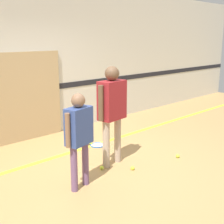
# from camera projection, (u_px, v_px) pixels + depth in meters

# --- Properties ---
(ground_plane) EXTENTS (16.00, 16.00, 0.00)m
(ground_plane) POSITION_uv_depth(u_px,v_px,m) (103.00, 168.00, 5.09)
(ground_plane) COLOR tan
(wall_back) EXTENTS (16.00, 0.07, 3.20)m
(wall_back) POSITION_uv_depth(u_px,v_px,m) (28.00, 62.00, 6.27)
(wall_back) COLOR beige
(wall_back) RESTS_ON ground_plane
(floor_stripe) EXTENTS (14.40, 0.10, 0.01)m
(floor_stripe) POSITION_uv_depth(u_px,v_px,m) (69.00, 153.00, 5.74)
(floor_stripe) COLOR yellow
(floor_stripe) RESTS_ON ground_plane
(person_instructor) EXTENTS (0.62, 0.31, 1.64)m
(person_instructor) POSITION_uv_depth(u_px,v_px,m) (112.00, 105.00, 5.00)
(person_instructor) COLOR tan
(person_instructor) RESTS_ON ground_plane
(person_student_left) EXTENTS (0.51, 0.28, 1.36)m
(person_student_left) POSITION_uv_depth(u_px,v_px,m) (79.00, 131.00, 4.24)
(person_student_left) COLOR #6B4C70
(person_student_left) RESTS_ON ground_plane
(racket_spare_on_floor) EXTENTS (0.43, 0.48, 0.03)m
(racket_spare_on_floor) POSITION_uv_depth(u_px,v_px,m) (97.00, 145.00, 6.13)
(racket_spare_on_floor) COLOR blue
(racket_spare_on_floor) RESTS_ON ground_plane
(tennis_ball_near_instructor) EXTENTS (0.07, 0.07, 0.07)m
(tennis_ball_near_instructor) POSITION_uv_depth(u_px,v_px,m) (133.00, 168.00, 5.00)
(tennis_ball_near_instructor) COLOR #CCE038
(tennis_ball_near_instructor) RESTS_ON ground_plane
(tennis_ball_by_spare_racket) EXTENTS (0.07, 0.07, 0.07)m
(tennis_ball_by_spare_racket) POSITION_uv_depth(u_px,v_px,m) (91.00, 143.00, 6.17)
(tennis_ball_by_spare_racket) COLOR #CCE038
(tennis_ball_by_spare_racket) RESTS_ON ground_plane
(tennis_ball_stray_left) EXTENTS (0.07, 0.07, 0.07)m
(tennis_ball_stray_left) POSITION_uv_depth(u_px,v_px,m) (102.00, 168.00, 5.01)
(tennis_ball_stray_left) COLOR #CCE038
(tennis_ball_stray_left) RESTS_ON ground_plane
(tennis_ball_stray_right) EXTENTS (0.07, 0.07, 0.07)m
(tennis_ball_stray_right) POSITION_uv_depth(u_px,v_px,m) (178.00, 156.00, 5.51)
(tennis_ball_stray_right) COLOR #CCE038
(tennis_ball_stray_right) RESTS_ON ground_plane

